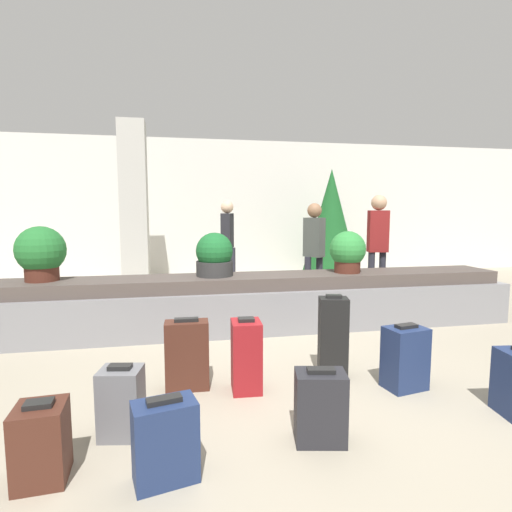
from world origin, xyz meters
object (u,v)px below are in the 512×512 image
at_px(suitcase_4, 333,337).
at_px(traveler_1, 314,245).
at_px(suitcase_8, 121,402).
at_px(suitcase_5, 320,407).
at_px(suitcase_7, 41,443).
at_px(suitcase_0, 165,441).
at_px(suitcase_2, 246,356).
at_px(decorated_tree, 331,222).
at_px(suitcase_6, 187,355).
at_px(pillar, 134,208).
at_px(traveler_2, 378,238).
at_px(potted_plant_0, 348,252).
at_px(potted_plant_1, 41,253).
at_px(traveler_0, 227,237).
at_px(suitcase_3, 405,358).
at_px(potted_plant_2, 214,256).

height_order(suitcase_4, traveler_1, traveler_1).
bearing_deg(suitcase_8, suitcase_5, -3.68).
bearing_deg(suitcase_7, suitcase_0, -15.04).
xyz_separation_m(suitcase_2, decorated_tree, (2.74, 5.06, 1.01)).
bearing_deg(suitcase_2, suitcase_6, 167.47).
distance_m(pillar, traveler_1, 3.45).
relative_size(pillar, traveler_2, 1.77).
relative_size(suitcase_2, traveler_2, 0.35).
height_order(suitcase_5, potted_plant_0, potted_plant_0).
relative_size(suitcase_8, potted_plant_1, 0.78).
bearing_deg(traveler_0, suitcase_5, -158.21).
relative_size(suitcase_3, potted_plant_2, 1.03).
height_order(suitcase_2, suitcase_7, suitcase_2).
xyz_separation_m(pillar, traveler_2, (4.06, -1.73, -0.50)).
bearing_deg(suitcase_2, suitcase_3, -6.06).
height_order(pillar, suitcase_8, pillar).
relative_size(potted_plant_0, traveler_0, 0.32).
relative_size(suitcase_2, suitcase_3, 1.12).
height_order(pillar, potted_plant_1, pillar).
xyz_separation_m(suitcase_6, potted_plant_2, (0.39, 1.70, 0.67)).
bearing_deg(suitcase_4, suitcase_7, -141.52).
relative_size(suitcase_8, decorated_tree, 0.21).
bearing_deg(pillar, suitcase_5, -72.39).
height_order(suitcase_8, potted_plant_0, potted_plant_0).
height_order(suitcase_2, suitcase_6, suitcase_2).
relative_size(suitcase_8, traveler_1, 0.30).
height_order(suitcase_5, potted_plant_1, potted_plant_1).
distance_m(suitcase_0, traveler_2, 5.21).
distance_m(suitcase_2, potted_plant_2, 1.95).
height_order(suitcase_6, traveler_0, traveler_0).
xyz_separation_m(pillar, traveler_0, (1.73, -0.16, -0.55)).
relative_size(suitcase_0, potted_plant_1, 0.76).
xyz_separation_m(suitcase_7, traveler_1, (2.96, 3.86, 0.77)).
distance_m(suitcase_4, potted_plant_0, 1.94).
xyz_separation_m(suitcase_8, traveler_1, (2.57, 3.47, 0.76)).
relative_size(suitcase_2, traveler_1, 0.38).
distance_m(pillar, suitcase_4, 5.10).
bearing_deg(potted_plant_1, traveler_0, 45.25).
bearing_deg(suitcase_3, traveler_2, 56.18).
height_order(suitcase_5, suitcase_7, suitcase_5).
distance_m(suitcase_3, traveler_1, 3.25).
distance_m(suitcase_6, traveler_0, 4.42).
height_order(suitcase_7, suitcase_8, suitcase_8).
relative_size(suitcase_0, traveler_2, 0.28).
bearing_deg(suitcase_4, suitcase_2, -158.14).
bearing_deg(suitcase_5, traveler_0, 101.08).
distance_m(suitcase_5, suitcase_7, 1.70).
bearing_deg(suitcase_0, suitcase_7, 155.71).
bearing_deg(potted_plant_0, suitcase_8, -138.96).
bearing_deg(traveler_0, suitcase_4, -151.81).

